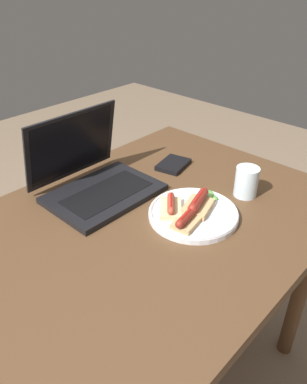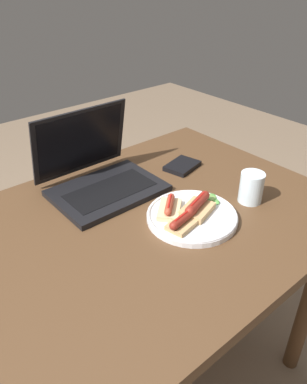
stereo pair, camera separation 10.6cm
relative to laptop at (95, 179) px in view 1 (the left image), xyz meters
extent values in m
cube|color=#4C331E|center=(-0.14, -0.22, -0.06)|extent=(1.42, 0.83, 0.04)
cylinder|color=#4C331E|center=(0.48, 0.10, -0.44)|extent=(0.06, 0.06, 0.72)
cylinder|color=#4C331E|center=(0.48, -0.55, -0.44)|extent=(0.06, 0.06, 0.72)
cube|color=black|center=(0.00, -0.04, -0.03)|extent=(0.33, 0.24, 0.02)
cube|color=black|center=(0.00, -0.05, -0.03)|extent=(0.27, 0.13, 0.00)
cube|color=black|center=(0.00, 0.10, 0.08)|extent=(0.33, 0.05, 0.22)
cube|color=black|center=(0.00, 0.10, 0.09)|extent=(0.30, 0.04, 0.19)
cylinder|color=silver|center=(0.10, -0.31, -0.04)|extent=(0.26, 0.26, 0.02)
torus|color=silver|center=(0.10, -0.31, -0.03)|extent=(0.25, 0.25, 0.01)
cube|color=tan|center=(0.12, -0.31, -0.02)|extent=(0.12, 0.10, 0.02)
cylinder|color=maroon|center=(0.12, -0.31, 0.00)|extent=(0.10, 0.05, 0.03)
sphere|color=maroon|center=(0.07, -0.33, 0.00)|extent=(0.03, 0.03, 0.03)
sphere|color=maroon|center=(0.16, -0.30, 0.00)|extent=(0.03, 0.03, 0.03)
cylinder|color=red|center=(0.12, -0.31, 0.02)|extent=(0.08, 0.03, 0.01)
cube|color=#D6B784|center=(0.06, -0.26, -0.02)|extent=(0.12, 0.11, 0.02)
cylinder|color=#9E3D28|center=(0.06, -0.26, 0.00)|extent=(0.07, 0.07, 0.02)
sphere|color=#9E3D28|center=(0.03, -0.28, 0.00)|extent=(0.02, 0.02, 0.02)
sphere|color=#9E3D28|center=(0.09, -0.23, 0.00)|extent=(0.02, 0.02, 0.02)
cylinder|color=red|center=(0.06, -0.26, 0.01)|extent=(0.05, 0.05, 0.00)
cube|color=tan|center=(0.05, -0.33, -0.02)|extent=(0.10, 0.07, 0.01)
cylinder|color=maroon|center=(0.05, -0.33, 0.00)|extent=(0.09, 0.04, 0.02)
sphere|color=maroon|center=(0.00, -0.34, 0.00)|extent=(0.02, 0.02, 0.02)
sphere|color=maroon|center=(0.09, -0.32, 0.00)|extent=(0.02, 0.02, 0.02)
cylinder|color=red|center=(0.05, -0.33, 0.01)|extent=(0.07, 0.02, 0.00)
ellipsoid|color=#4C8E3D|center=(0.22, -0.28, -0.02)|extent=(0.02, 0.03, 0.01)
ellipsoid|color=#4C8E3D|center=(0.20, -0.30, -0.03)|extent=(0.02, 0.02, 0.00)
ellipsoid|color=#709E4C|center=(0.20, -0.27, -0.02)|extent=(0.03, 0.03, 0.01)
ellipsoid|color=#709E4C|center=(0.20, -0.29, -0.02)|extent=(0.03, 0.04, 0.01)
ellipsoid|color=#2D662D|center=(0.19, -0.29, -0.02)|extent=(0.02, 0.01, 0.01)
ellipsoid|color=#4C8E3D|center=(0.20, -0.31, -0.02)|extent=(0.03, 0.03, 0.01)
ellipsoid|color=#387A33|center=(0.20, -0.29, -0.03)|extent=(0.02, 0.03, 0.00)
ellipsoid|color=#709E4C|center=(0.20, -0.30, -0.02)|extent=(0.03, 0.03, 0.01)
cylinder|color=silver|center=(0.30, -0.35, 0.00)|extent=(0.07, 0.07, 0.09)
cube|color=black|center=(0.29, -0.07, -0.04)|extent=(0.14, 0.11, 0.02)
camera|label=1|loc=(-0.61, -0.82, 0.58)|focal=35.00mm
camera|label=2|loc=(-0.53, -0.89, 0.58)|focal=35.00mm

